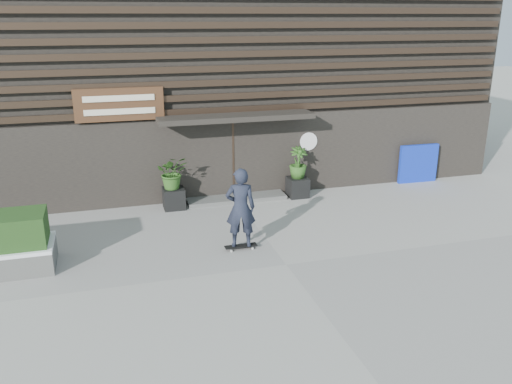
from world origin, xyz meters
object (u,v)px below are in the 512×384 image
object	(u,v)px
planter_pot_left	(174,198)
planter_pot_right	(298,187)
skateboarder	(240,208)
blue_tarp	(418,164)

from	to	relation	value
planter_pot_left	planter_pot_right	world-z (taller)	same
planter_pot_left	planter_pot_right	bearing A→B (deg)	0.00
planter_pot_left	skateboarder	size ratio (longest dim) A/B	0.30
planter_pot_right	blue_tarp	bearing A→B (deg)	3.93
planter_pot_right	blue_tarp	distance (m)	4.39
planter_pot_left	skateboarder	distance (m)	3.57
blue_tarp	skateboarder	world-z (taller)	skateboarder
skateboarder	planter_pot_right	bearing A→B (deg)	51.12
planter_pot_right	skateboarder	world-z (taller)	skateboarder
planter_pot_right	skateboarder	size ratio (longest dim) A/B	0.30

